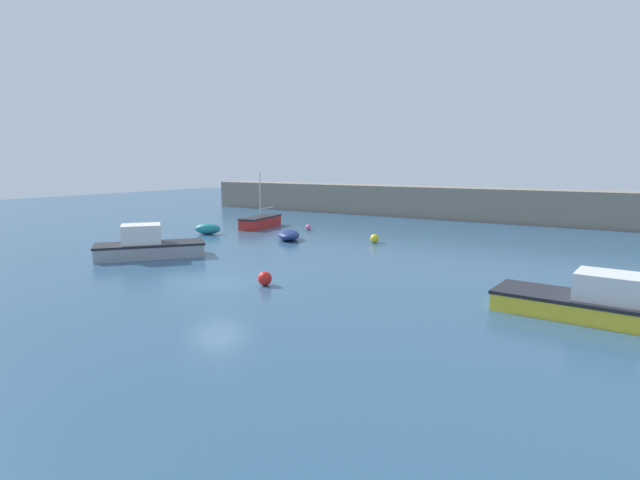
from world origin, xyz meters
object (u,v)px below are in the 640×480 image
object	(u,v)px
sailboat_twin_hulled	(261,222)
dinghy_near_pier	(208,229)
motorboat_grey_hull	(596,303)
mooring_buoy_pink	(308,227)
mooring_buoy_red	(265,278)
cabin_cruiser_white	(148,245)
mooring_buoy_yellow	(375,238)
open_tender_yellow	(289,235)

from	to	relation	value
sailboat_twin_hulled	dinghy_near_pier	world-z (taller)	sailboat_twin_hulled
dinghy_near_pier	motorboat_grey_hull	size ratio (longest dim) A/B	0.33
mooring_buoy_pink	sailboat_twin_hulled	bearing A→B (deg)	-170.34
sailboat_twin_hulled	dinghy_near_pier	xyz separation A→B (m)	(-0.78, -5.02, -0.07)
mooring_buoy_pink	mooring_buoy_red	bearing A→B (deg)	-62.09
cabin_cruiser_white	mooring_buoy_yellow	world-z (taller)	cabin_cruiser_white
mooring_buoy_pink	open_tender_yellow	bearing A→B (deg)	-71.36
dinghy_near_pier	cabin_cruiser_white	bearing A→B (deg)	-91.58
sailboat_twin_hulled	dinghy_near_pier	distance (m)	5.08
open_tender_yellow	cabin_cruiser_white	size ratio (longest dim) A/B	0.51
mooring_buoy_yellow	mooring_buoy_red	bearing A→B (deg)	-84.72
motorboat_grey_hull	dinghy_near_pier	bearing A→B (deg)	-12.64
dinghy_near_pier	mooring_buoy_yellow	world-z (taller)	dinghy_near_pier
cabin_cruiser_white	mooring_buoy_red	distance (m)	9.49
mooring_buoy_yellow	sailboat_twin_hulled	bearing A→B (deg)	169.52
motorboat_grey_hull	mooring_buoy_pink	distance (m)	24.10
cabin_cruiser_white	mooring_buoy_red	xyz separation A→B (m)	(9.36, -1.52, -0.35)
open_tender_yellow	dinghy_near_pier	distance (m)	6.56
cabin_cruiser_white	motorboat_grey_hull	world-z (taller)	cabin_cruiser_white
open_tender_yellow	cabin_cruiser_white	distance (m)	9.58
motorboat_grey_hull	mooring_buoy_yellow	xyz separation A→B (m)	(-13.23, 10.36, -0.26)
mooring_buoy_yellow	open_tender_yellow	bearing A→B (deg)	-159.85
mooring_buoy_pink	mooring_buoy_yellow	bearing A→B (deg)	-21.50
sailboat_twin_hulled	open_tender_yellow	size ratio (longest dim) A/B	1.62
cabin_cruiser_white	motorboat_grey_hull	bearing A→B (deg)	-49.18
open_tender_yellow	mooring_buoy_pink	xyz separation A→B (m)	(-1.60, 4.73, -0.11)
open_tender_yellow	mooring_buoy_yellow	size ratio (longest dim) A/B	5.24
mooring_buoy_pink	motorboat_grey_hull	bearing A→B (deg)	-32.95
mooring_buoy_red	mooring_buoy_yellow	size ratio (longest dim) A/B	1.06
dinghy_near_pier	mooring_buoy_yellow	size ratio (longest dim) A/B	3.71
motorboat_grey_hull	mooring_buoy_red	world-z (taller)	motorboat_grey_hull
mooring_buoy_yellow	mooring_buoy_pink	bearing A→B (deg)	158.50
sailboat_twin_hulled	open_tender_yellow	bearing A→B (deg)	44.25
open_tender_yellow	mooring_buoy_yellow	bearing A→B (deg)	71.52
motorboat_grey_hull	mooring_buoy_pink	bearing A→B (deg)	-29.20
motorboat_grey_hull	mooring_buoy_yellow	bearing A→B (deg)	-34.30
cabin_cruiser_white	open_tender_yellow	bearing A→B (deg)	21.76
open_tender_yellow	mooring_buoy_pink	world-z (taller)	open_tender_yellow
mooring_buoy_red	mooring_buoy_yellow	xyz separation A→B (m)	(-1.17, 12.66, -0.02)
motorboat_grey_hull	cabin_cruiser_white	bearing A→B (deg)	5.85
mooring_buoy_yellow	dinghy_near_pier	bearing A→B (deg)	-165.96
mooring_buoy_red	mooring_buoy_pink	distance (m)	17.44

